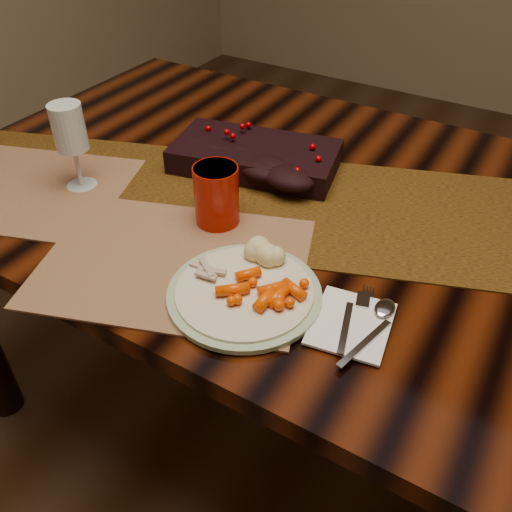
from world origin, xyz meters
The scene contains 15 objects.
floor centered at (0.00, 0.00, 0.00)m, with size 5.00×5.00×0.00m, color black.
dining_table centered at (0.00, 0.00, 0.38)m, with size 1.80×1.00×0.75m, color black.
table_runner centered at (0.05, 0.00, 0.75)m, with size 1.89×0.39×0.00m, color #49310E.
centerpiece centered at (-0.24, 0.05, 0.79)m, with size 0.36×0.19×0.07m, color black, non-canonical shape.
placemat_main centered at (-0.19, -0.32, 0.75)m, with size 0.47×0.34×0.00m, color brown.
placemat_second centered at (-0.62, -0.29, 0.75)m, with size 0.45×0.33×0.00m, color brown.
dinner_plate centered at (-0.03, -0.33, 0.76)m, with size 0.26×0.26×0.01m, color beige.
baby_carrots centered at (0.00, -0.34, 0.78)m, with size 0.12×0.09×0.02m, color #F94800, non-canonical shape.
mashed_potatoes centered at (-0.04, -0.24, 0.79)m, with size 0.08×0.07×0.04m, color tan, non-canonical shape.
turkey_shreds centered at (-0.11, -0.33, 0.78)m, with size 0.07×0.06×0.02m, color #B3A59E, non-canonical shape.
napkin centered at (0.15, -0.30, 0.76)m, with size 0.12×0.14×0.00m, color white.
fork centered at (0.14, -0.30, 0.76)m, with size 0.02×0.14×0.00m, color white, non-canonical shape.
spoon centered at (0.18, -0.30, 0.76)m, with size 0.03×0.16×0.00m, color silver, non-canonical shape.
red_cup centered at (-0.19, -0.17, 0.81)m, with size 0.09×0.09×0.12m, color #A91203.
wine_glass centered at (-0.52, -0.21, 0.84)m, with size 0.07×0.07×0.19m, color silver, non-canonical shape.
Camera 1 is at (0.32, -0.88, 1.37)m, focal length 38.00 mm.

